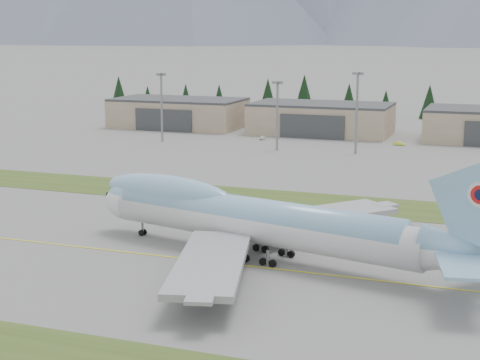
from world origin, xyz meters
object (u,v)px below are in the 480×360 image
at_px(hangar_center, 321,118).
at_px(service_vehicle_a, 262,140).
at_px(boeing_747_freighter, 255,219).
at_px(hangar_left, 179,113).
at_px(service_vehicle_b, 399,145).

relative_size(hangar_center, service_vehicle_a, 13.43).
relative_size(boeing_747_freighter, hangar_center, 1.49).
bearing_deg(hangar_left, hangar_center, 0.00).
height_order(hangar_left, service_vehicle_a, hangar_left).
bearing_deg(boeing_747_freighter, service_vehicle_b, 100.97).
xyz_separation_m(hangar_left, service_vehicle_b, (84.70, -18.32, -5.39)).
bearing_deg(service_vehicle_b, service_vehicle_a, 103.10).
distance_m(hangar_left, service_vehicle_b, 86.82).
bearing_deg(hangar_center, service_vehicle_b, -31.66).
bearing_deg(hangar_left, service_vehicle_a, -27.48).
relative_size(hangar_left, hangar_center, 1.00).
bearing_deg(hangar_center, boeing_747_freighter, -80.32).
bearing_deg(hangar_center, hangar_left, 180.00).
xyz_separation_m(boeing_747_freighter, service_vehicle_b, (4.94, 126.87, -6.18)).
xyz_separation_m(hangar_center, service_vehicle_a, (-14.87, -20.87, -5.39)).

